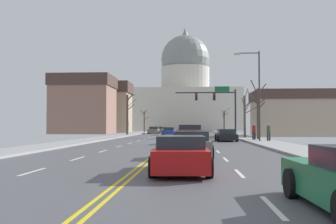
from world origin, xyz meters
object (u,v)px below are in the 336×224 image
sedan_near_00 (190,134)px  sedan_near_04 (192,145)px  pedestrian_00 (254,131)px  sedan_near_05 (181,155)px  signal_gantry (218,101)px  sedan_near_01 (226,135)px  pickup_truck_near_02 (190,135)px  sedan_oncoming_00 (169,132)px  sedan_oncoming_02 (159,130)px  street_lamp_right (256,88)px  pedestrian_01 (269,131)px  sedan_near_03 (193,140)px  sedan_oncoming_03 (163,130)px  sedan_oncoming_01 (154,130)px

sedan_near_00 → sedan_near_04: bearing=-89.5°
sedan_near_00 → pedestrian_00: size_ratio=2.68×
sedan_near_05 → signal_gantry: bearing=84.2°
sedan_near_01 → pickup_truck_near_02: pickup_truck_near_02 is taller
sedan_oncoming_00 → sedan_oncoming_02: (-3.51, 21.63, 0.00)m
street_lamp_right → pedestrian_01: 4.22m
sedan_near_03 → pedestrian_00: bearing=63.7°
sedan_near_01 → pedestrian_00: size_ratio=2.62×
sedan_near_00 → sedan_near_04: (0.23, -26.08, 0.02)m
pickup_truck_near_02 → sedan_near_03: 5.71m
sedan_oncoming_03 → pedestrian_01: bearing=-75.7°
sedan_oncoming_00 → pedestrian_01: size_ratio=2.71×
signal_gantry → pedestrian_00: bearing=-75.8°
signal_gantry → sedan_oncoming_03: 42.64m
street_lamp_right → sedan_near_05: (-6.33, -23.03, -4.46)m
signal_gantry → sedan_near_05: signal_gantry is taller
sedan_oncoming_00 → pedestrian_01: (10.72, -23.72, 0.43)m
street_lamp_right → sedan_oncoming_00: size_ratio=1.92×
sedan_near_01 → sedan_near_04: sedan_near_04 is taller
sedan_near_03 → sedan_oncoming_01: (-7.16, 45.09, 0.04)m
sedan_oncoming_01 → pedestrian_01: (14.24, -35.32, 0.41)m
sedan_near_01 → sedan_oncoming_00: 22.54m
sedan_oncoming_00 → sedan_oncoming_01: sedan_oncoming_01 is taller
signal_gantry → sedan_oncoming_03: signal_gantry is taller
pickup_truck_near_02 → sedan_oncoming_00: pickup_truck_near_02 is taller
sedan_oncoming_00 → signal_gantry: bearing=-54.6°
sedan_oncoming_02 → pedestrian_00: pedestrian_00 is taller
sedan_oncoming_00 → sedan_oncoming_01: bearing=106.9°
sedan_near_00 → sedan_oncoming_00: (-3.33, 14.68, 0.01)m
sedan_near_00 → pedestrian_01: bearing=-50.7°
street_lamp_right → sedan_near_05: 24.29m
sedan_near_01 → sedan_near_03: (-3.34, -12.06, 0.01)m
sedan_oncoming_01 → pedestrian_00: 35.21m
street_lamp_right → pedestrian_00: bearing=84.8°
sedan_near_01 → pedestrian_01: 4.41m
sedan_near_03 → pickup_truck_near_02: bearing=92.3°
sedan_near_05 → pedestrian_00: 26.94m
sedan_oncoming_03 → sedan_near_00: bearing=-81.7°
street_lamp_right → pedestrian_01: (1.19, 0.36, -4.03)m
pickup_truck_near_02 → sedan_near_04: size_ratio=1.33×
street_lamp_right → sedan_near_01: 5.80m
sedan_oncoming_01 → sedan_near_01: bearing=-72.4°
pedestrian_01 → sedan_near_00: bearing=129.3°
street_lamp_right → pedestrian_00: (0.28, 3.09, -4.01)m
street_lamp_right → sedan_near_03: street_lamp_right is taller
sedan_near_05 → pedestrian_01: bearing=72.2°
sedan_near_00 → pickup_truck_near_02: 13.11m
street_lamp_right → sedan_oncoming_01: street_lamp_right is taller
pickup_truck_near_02 → sedan_near_04: (0.15, -12.97, -0.13)m
sedan_oncoming_01 → sedan_oncoming_02: sedan_oncoming_01 is taller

